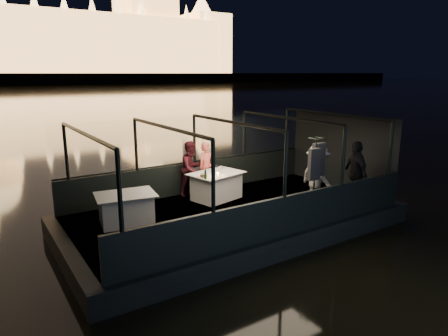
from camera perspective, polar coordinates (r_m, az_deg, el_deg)
boat_hull at (r=10.68m, az=1.18°, el=-8.54°), size 8.60×4.40×1.00m
boat_deck at (r=10.51m, az=1.19°, el=-6.11°), size 8.00×4.00×0.04m
gunwale_port at (r=12.00m, az=-4.16°, el=-1.30°), size 8.00×0.08×0.90m
gunwale_starboard at (r=8.86m, az=8.54°, el=-6.80°), size 8.00×0.08×0.90m
cabin_glass_port at (r=11.76m, az=-4.26°, el=4.12°), size 8.00×0.02×1.40m
cabin_glass_starboard at (r=8.54m, az=8.80°, el=0.46°), size 8.00×0.02×1.40m
cabin_roof_glass at (r=9.97m, az=1.26°, el=6.55°), size 8.00×4.00×0.02m
end_wall_fore at (r=8.66m, az=-21.28°, el=-3.21°), size 0.02×4.00×2.30m
end_wall_aft at (r=12.81m, az=16.21°, el=2.34°), size 0.02×4.00×2.30m
canopy_ribs at (r=10.18m, az=1.23°, el=0.11°), size 8.00×4.00×2.30m
dining_table_central at (r=11.28m, az=-1.09°, el=-2.57°), size 1.65×1.35×0.77m
dining_table_aft at (r=9.77m, az=-13.81°, el=-5.53°), size 1.51×1.19×0.73m
chair_port_left at (r=11.49m, az=-3.51°, el=-1.96°), size 0.51×0.51×0.82m
chair_port_right at (r=11.74m, az=-1.33°, el=-1.60°), size 0.48×0.48×0.82m
coat_stand at (r=10.16m, az=12.77°, el=-1.70°), size 0.62×0.53×2.00m
person_woman_coral at (r=11.84m, az=-2.50°, el=0.01°), size 0.58×0.42×1.52m
person_man_maroon at (r=11.60m, az=-4.66°, el=-0.31°), size 0.91×0.79×1.60m
passenger_stripe at (r=10.78m, az=13.18°, el=-1.12°), size 0.72×1.15×1.68m
passenger_dark at (r=11.33m, az=18.24°, el=-0.75°), size 0.77×1.11×1.74m
wine_bottle at (r=10.50m, az=-2.67°, el=-0.81°), size 0.08×0.08×0.29m
bread_basket at (r=10.73m, az=-2.92°, el=-1.11°), size 0.25×0.25×0.08m
amber_candle at (r=10.87m, az=-0.89°, el=-0.90°), size 0.06×0.06×0.08m
plate_near at (r=10.98m, az=0.37°, el=-0.91°), size 0.28×0.28×0.02m
plate_far at (r=10.77m, az=-3.33°, el=-1.23°), size 0.29×0.29×0.02m
wine_glass_white at (r=10.56m, az=-2.68°, el=-1.02°), size 0.08×0.08×0.19m
wine_glass_red at (r=11.16m, az=-0.23°, el=-0.22°), size 0.07×0.07×0.18m
wine_glass_empty at (r=10.76m, az=-0.35°, el=-0.73°), size 0.08×0.08×0.19m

